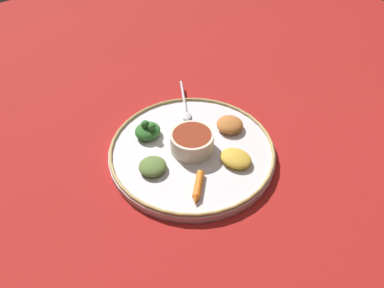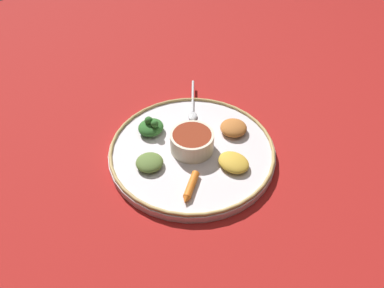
{
  "view_description": "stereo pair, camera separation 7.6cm",
  "coord_description": "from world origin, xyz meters",
  "px_view_note": "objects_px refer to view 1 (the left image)",
  "views": [
    {
      "loc": [
        -0.37,
        -0.48,
        0.61
      ],
      "look_at": [
        0.0,
        0.0,
        0.03
      ],
      "focal_mm": 33.49,
      "sensor_mm": 36.0,
      "label": 1
    },
    {
      "loc": [
        -0.3,
        -0.52,
        0.61
      ],
      "look_at": [
        0.0,
        0.0,
        0.03
      ],
      "focal_mm": 33.49,
      "sensor_mm": 36.0,
      "label": 2
    }
  ],
  "objects_px": {
    "center_bowl": "(192,141)",
    "carrot_near_spoon": "(198,187)",
    "greens_pile": "(148,130)",
    "spoon": "(185,106)"
  },
  "relations": [
    {
      "from": "spoon",
      "to": "greens_pile",
      "type": "distance_m",
      "value": 0.14
    },
    {
      "from": "carrot_near_spoon",
      "to": "greens_pile",
      "type": "bearing_deg",
      "value": 87.79
    },
    {
      "from": "center_bowl",
      "to": "greens_pile",
      "type": "relative_size",
      "value": 1.25
    },
    {
      "from": "spoon",
      "to": "carrot_near_spoon",
      "type": "height_order",
      "value": "carrot_near_spoon"
    },
    {
      "from": "greens_pile",
      "to": "carrot_near_spoon",
      "type": "xyz_separation_m",
      "value": [
        -0.01,
        -0.21,
        -0.01
      ]
    },
    {
      "from": "center_bowl",
      "to": "carrot_near_spoon",
      "type": "distance_m",
      "value": 0.12
    },
    {
      "from": "greens_pile",
      "to": "carrot_near_spoon",
      "type": "distance_m",
      "value": 0.21
    },
    {
      "from": "greens_pile",
      "to": "carrot_near_spoon",
      "type": "bearing_deg",
      "value": -92.21
    },
    {
      "from": "center_bowl",
      "to": "spoon",
      "type": "bearing_deg",
      "value": 59.07
    },
    {
      "from": "spoon",
      "to": "greens_pile",
      "type": "xyz_separation_m",
      "value": [
        -0.14,
        -0.03,
        0.01
      ]
    }
  ]
}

